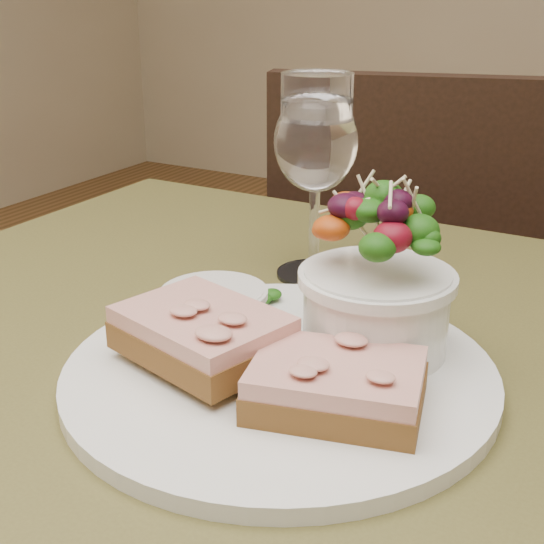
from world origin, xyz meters
The scene contains 9 objects.
cafe_table centered at (0.00, 0.00, 0.65)m, with size 0.80×0.80×0.75m.
chair_far centered at (-0.09, 0.69, 0.29)m, with size 0.52×0.52×0.90m.
dinner_plate centered at (0.04, -0.01, 0.76)m, with size 0.30×0.30×0.01m, color white.
sandwich_front centered at (0.09, -0.04, 0.78)m, with size 0.12×0.10×0.03m.
sandwich_back centered at (-0.01, -0.03, 0.79)m, with size 0.13×0.11×0.03m.
ramekin centered at (-0.03, 0.01, 0.78)m, with size 0.08×0.08×0.04m.
salad_bowl centered at (0.08, 0.05, 0.82)m, with size 0.10×0.10×0.13m.
garnish centered at (-0.04, 0.07, 0.77)m, with size 0.05×0.04×0.02m.
wine_glass centered at (-0.03, 0.18, 0.87)m, with size 0.08×0.08×0.18m.
Camera 1 is at (0.26, -0.42, 1.02)m, focal length 50.00 mm.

